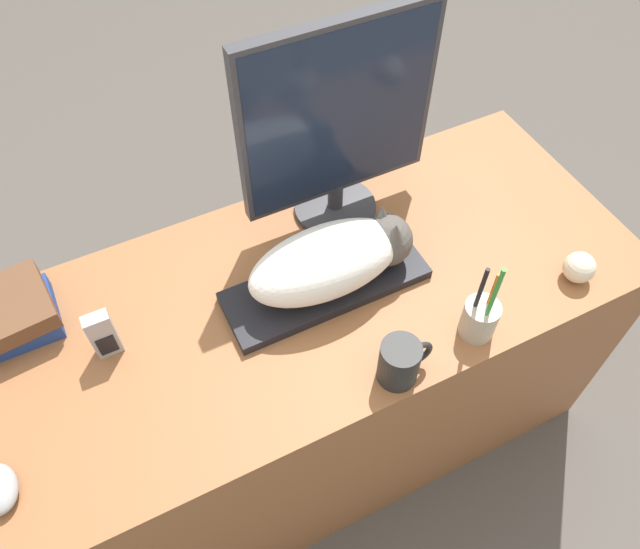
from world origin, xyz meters
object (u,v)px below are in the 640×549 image
baseball (579,267)px  phone (103,335)px  book_stack (8,315)px  cat (337,258)px  keyboard (326,285)px  monitor (338,123)px  pen_cup (480,317)px  coffee_mug (400,362)px

baseball → phone: bearing=164.3°
baseball → book_stack: 1.20m
baseball → phone: 1.00m
phone → cat: bearing=-6.5°
keyboard → baseball: (0.51, -0.22, 0.02)m
monitor → book_stack: 0.78m
monitor → cat: bearing=-117.1°
pen_cup → monitor: bearing=103.6°
monitor → phone: monitor is taller
pen_cup → baseball: 0.28m
pen_cup → book_stack: pen_cup is taller
phone → book_stack: bearing=138.2°
keyboard → phone: (-0.46, 0.06, 0.05)m
pen_cup → book_stack: size_ratio=1.18×
coffee_mug → phone: size_ratio=0.96×
coffee_mug → pen_cup: 0.20m
cat → monitor: size_ratio=0.75×
keyboard → pen_cup: (0.23, -0.23, 0.04)m
monitor → pen_cup: size_ratio=2.17×
coffee_mug → cat: bearing=92.0°
cat → pen_cup: (0.20, -0.23, -0.04)m
baseball → coffee_mug: bearing=-175.9°
baseball → cat: bearing=155.7°
monitor → book_stack: monitor is taller
keyboard → monitor: 0.34m
phone → baseball: bearing=-15.7°
cat → phone: 0.49m
coffee_mug → baseball: coffee_mug is taller
monitor → coffee_mug: (-0.09, -0.45, -0.21)m
pen_cup → book_stack: bearing=153.0°
book_stack → cat: bearing=-17.2°
keyboard → coffee_mug: coffee_mug is taller
coffee_mug → book_stack: coffee_mug is taller
cat → coffee_mug: size_ratio=3.24×
keyboard → phone: bearing=173.1°
baseball → phone: (-0.97, 0.27, 0.02)m
cat → monitor: (0.10, 0.20, 0.17)m
keyboard → cat: 0.08m
cat → baseball: (0.48, -0.22, -0.06)m
cat → pen_cup: pen_cup is taller
keyboard → coffee_mug: 0.26m
pen_cup → coffee_mug: bearing=-175.2°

